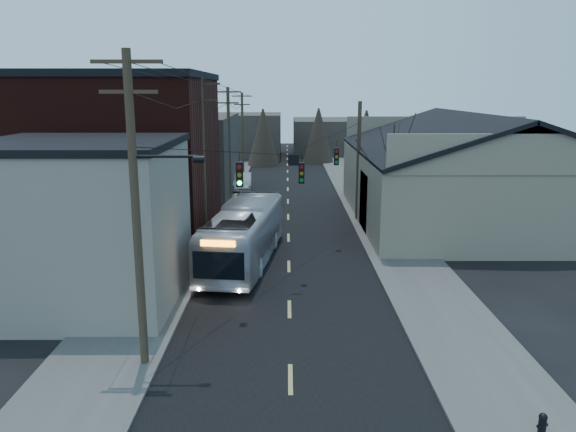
# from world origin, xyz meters

# --- Properties ---
(ground) EXTENTS (160.00, 160.00, 0.00)m
(ground) POSITION_xyz_m (0.00, 0.00, 0.00)
(ground) COLOR black
(ground) RESTS_ON ground
(road_surface) EXTENTS (9.00, 110.00, 0.02)m
(road_surface) POSITION_xyz_m (0.00, 30.00, 0.01)
(road_surface) COLOR black
(road_surface) RESTS_ON ground
(sidewalk_left) EXTENTS (4.00, 110.00, 0.12)m
(sidewalk_left) POSITION_xyz_m (-6.50, 30.00, 0.06)
(sidewalk_left) COLOR #474744
(sidewalk_left) RESTS_ON ground
(sidewalk_right) EXTENTS (4.00, 110.00, 0.12)m
(sidewalk_right) POSITION_xyz_m (6.50, 30.00, 0.06)
(sidewalk_right) COLOR #474744
(sidewalk_right) RESTS_ON ground
(building_clapboard) EXTENTS (8.00, 8.00, 7.00)m
(building_clapboard) POSITION_xyz_m (-9.00, 9.00, 3.50)
(building_clapboard) COLOR gray
(building_clapboard) RESTS_ON ground
(building_brick) EXTENTS (10.00, 12.00, 10.00)m
(building_brick) POSITION_xyz_m (-10.00, 20.00, 5.00)
(building_brick) COLOR black
(building_brick) RESTS_ON ground
(building_left_far) EXTENTS (9.00, 14.00, 7.00)m
(building_left_far) POSITION_xyz_m (-9.50, 36.00, 3.50)
(building_left_far) COLOR #36312B
(building_left_far) RESTS_ON ground
(warehouse) EXTENTS (16.16, 20.60, 7.73)m
(warehouse) POSITION_xyz_m (13.00, 25.00, 2.70)
(warehouse) COLOR #7D715B
(warehouse) RESTS_ON ground
(building_far_left) EXTENTS (10.00, 12.00, 6.00)m
(building_far_left) POSITION_xyz_m (-6.00, 65.00, 3.00)
(building_far_left) COLOR #36312B
(building_far_left) RESTS_ON ground
(building_far_right) EXTENTS (12.00, 14.00, 5.00)m
(building_far_right) POSITION_xyz_m (7.00, 70.00, 2.50)
(building_far_right) COLOR #36312B
(building_far_right) RESTS_ON ground
(bare_tree) EXTENTS (0.40, 0.40, 7.20)m
(bare_tree) POSITION_xyz_m (6.50, 20.00, 3.60)
(bare_tree) COLOR black
(bare_tree) RESTS_ON ground
(utility_lines) EXTENTS (11.24, 45.28, 10.50)m
(utility_lines) POSITION_xyz_m (-3.11, 24.14, 4.95)
(utility_lines) COLOR #382B1E
(utility_lines) RESTS_ON ground
(bus) EXTENTS (4.12, 11.78, 3.21)m
(bus) POSITION_xyz_m (-2.43, 14.66, 1.61)
(bus) COLOR #B6BAC3
(bus) RESTS_ON ground
(parked_car) EXTENTS (1.85, 4.83, 1.57)m
(parked_car) POSITION_xyz_m (-4.30, 37.73, 0.79)
(parked_car) COLOR #ACADB4
(parked_car) RESTS_ON ground
(fire_hydrant) EXTENTS (0.33, 0.23, 0.68)m
(fire_hydrant) POSITION_xyz_m (6.76, -1.26, 0.48)
(fire_hydrant) COLOR black
(fire_hydrant) RESTS_ON sidewalk_right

